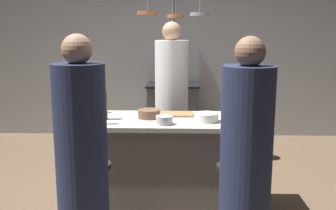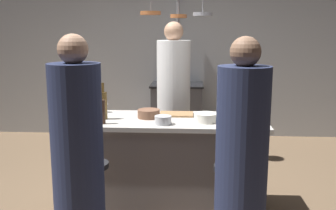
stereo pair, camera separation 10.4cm
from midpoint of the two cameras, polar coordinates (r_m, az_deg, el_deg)
name	(u,v)px [view 1 (the left image)]	position (r m, az deg, el deg)	size (l,w,h in m)	color
ground_plane	(167,210)	(3.91, -0.86, -14.99)	(9.00, 9.00, 0.00)	brown
back_wall	(173,55)	(6.38, 0.32, 7.24)	(6.40, 0.16, 2.60)	#B2B7BC
kitchen_island	(167,165)	(3.73, -0.88, -8.72)	(1.80, 0.72, 0.90)	slate
stove_range	(173,112)	(6.09, 0.21, -1.04)	(0.80, 0.64, 0.89)	#47474C
chef	(172,107)	(4.51, -0.13, -0.26)	(0.38, 0.38, 1.80)	white
bar_stool_right	(232,202)	(3.20, 8.36, -13.76)	(0.28, 0.28, 0.68)	#4C4C51
guest_right	(245,169)	(2.74, 10.11, -9.17)	(0.35, 0.35, 1.67)	#262D4C
bar_stool_left	(96,200)	(3.26, -11.40, -13.38)	(0.28, 0.28, 0.68)	#4C4C51
guest_left	(82,167)	(2.80, -13.44, -8.70)	(0.36, 0.36, 1.68)	#262D4C
overhead_pot_rack	(173,32)	(5.45, 0.15, 10.57)	(0.90, 1.37, 2.17)	gray
cutting_board	(176,114)	(3.76, 0.43, -1.33)	(0.32, 0.22, 0.02)	#997047
pepper_mill	(103,112)	(3.43, -10.24, -1.05)	(0.05, 0.05, 0.21)	#382319
wine_bottle_red	(229,103)	(3.73, 8.04, 0.23)	(0.07, 0.07, 0.31)	#143319
wine_bottle_amber	(103,105)	(3.61, -10.17, -0.03)	(0.07, 0.07, 0.33)	brown
wine_bottle_green	(237,101)	(3.84, 9.19, 0.61)	(0.07, 0.07, 0.33)	#193D23
wine_glass_near_right_guest	(104,102)	(3.91, -10.02, 0.41)	(0.07, 0.07, 0.15)	silver
wine_glass_by_chef	(239,114)	(3.35, 9.41, -1.33)	(0.07, 0.07, 0.15)	silver
mixing_bowl_wooden	(149,114)	(3.64, -3.59, -1.29)	(0.21, 0.21, 0.08)	brown
mixing_bowl_steel	(164,120)	(3.39, -1.43, -2.21)	(0.15, 0.15, 0.07)	#B7B7BC
mixing_bowl_ceramic	(207,117)	(3.50, 4.81, -1.80)	(0.21, 0.21, 0.08)	silver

